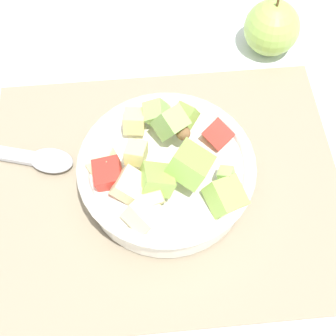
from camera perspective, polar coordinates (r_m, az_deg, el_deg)
The scene contains 5 objects.
ground_plane at distance 0.63m, azimuth -0.17°, elevation -2.11°, with size 2.40×2.40×0.00m, color silver.
placemat at distance 0.63m, azimuth -0.17°, elevation -1.98°, with size 0.44×0.36×0.01m, color gray.
salad_bowl at distance 0.60m, azimuth -0.05°, elevation -0.28°, with size 0.21×0.21×0.11m.
serving_spoon at distance 0.68m, azimuth -17.12°, elevation 1.48°, with size 0.23×0.09×0.01m.
whole_apple at distance 0.76m, azimuth 11.62°, elevation 15.21°, with size 0.08×0.08×0.09m.
Camera 1 is at (-0.03, -0.30, 0.56)m, focal length 54.11 mm.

